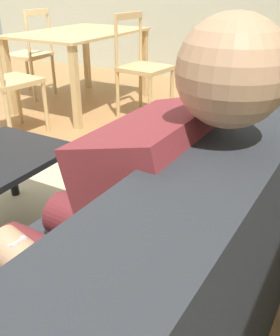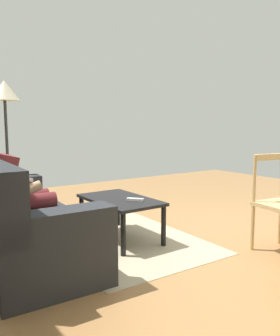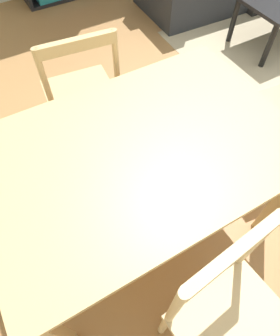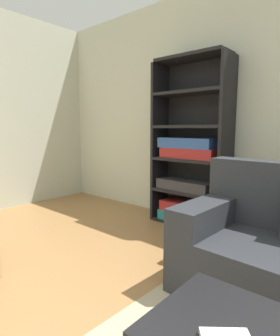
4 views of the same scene
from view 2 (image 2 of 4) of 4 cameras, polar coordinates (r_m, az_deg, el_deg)
The scene contains 7 objects.
ground_plane at distance 3.77m, azimuth 15.95°, elevation -11.74°, with size 8.34×8.34×0.00m, color #9E7042.
couch at distance 3.34m, azimuth -19.66°, elevation -8.33°, with size 2.06×0.90×0.92m.
person_lounging at distance 3.44m, azimuth -20.39°, elevation -3.45°, with size 0.60×0.91×1.16m.
coffee_table at distance 3.64m, azimuth -3.31°, elevation -5.96°, with size 0.94×0.56×0.44m.
tv_remote at distance 3.52m, azimuth -0.81°, elevation -5.22°, with size 0.05×0.17×0.02m, color white.
area_rug at distance 3.74m, azimuth -3.27°, elevation -11.53°, with size 2.00×1.40×0.01m, color tan.
floor_lamp at distance 4.56m, azimuth -21.44°, elevation 9.93°, with size 0.36×0.36×1.74m.
Camera 2 is at (-2.21, 2.80, 1.20)m, focal length 36.84 mm.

